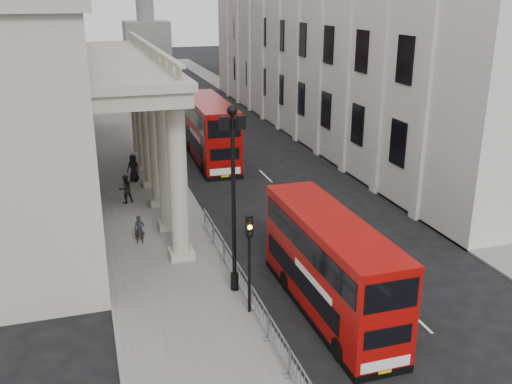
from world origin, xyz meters
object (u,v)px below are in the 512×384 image
Objects in this scene: lamp_post_south at (233,188)px; pedestrian_a at (140,230)px; bus_near at (330,264)px; bus_far at (209,129)px; pedestrian_c at (134,168)px; lamp_post_north at (146,82)px; lamp_post_mid at (173,115)px; traffic_light at (249,246)px; pedestrian_b at (125,189)px.

lamp_post_south is 8.29m from pedestrian_a.
bus_far is at bearing 88.74° from bus_near.
lamp_post_north is at bearing 107.49° from pedestrian_c.
pedestrian_c is (-2.76, 1.34, -3.84)m from lamp_post_mid.
lamp_post_mid is at bearing 90.00° from lamp_post_south.
lamp_post_south is at bearing 140.96° from bus_near.
lamp_post_north is (0.00, 16.00, 0.00)m from lamp_post_mid.
bus_near is at bearing -11.21° from traffic_light.
bus_near is at bearing -40.39° from pedestrian_a.
pedestrian_a is at bearing -114.10° from bus_far.
lamp_post_north is at bearing 110.21° from bus_far.
lamp_post_mid is at bearing -90.00° from lamp_post_north.
lamp_post_mid is 6.19m from pedestrian_b.
lamp_post_mid is 0.87× the size of bus_near.
bus_far reaches higher than pedestrian_c.
lamp_post_mid reaches higher than bus_far.
bus_far reaches higher than pedestrian_b.
lamp_post_north is 34.93m from bus_near.
lamp_post_mid is 16.00m from lamp_post_north.
lamp_post_mid is at bearing -122.83° from bus_far.
lamp_post_north is 34.07m from traffic_light.
traffic_light is 0.45× the size of bus_near.
lamp_post_north is (0.00, 32.00, 0.00)m from lamp_post_south.
lamp_post_south is at bearing -52.83° from pedestrian_c.
lamp_post_mid is at bearing 90.32° from traffic_light.
pedestrian_a is (-3.50, -9.66, -4.03)m from lamp_post_mid.
pedestrian_a is 0.84× the size of pedestrian_b.
pedestrian_a is at bearing 71.34° from pedestrian_b.
pedestrian_b is at bearing 113.78° from bus_near.
lamp_post_north is 4.56× the size of pedestrian_b.
bus_far is at bearing 81.40° from traffic_light.
bus_far is 11.30m from pedestrian_b.
pedestrian_a is (-3.50, 6.34, -4.03)m from lamp_post_south.
traffic_light is (0.10, -34.02, -1.80)m from lamp_post_north.
lamp_post_north is 0.74× the size of bus_far.
bus_far is (3.64, -10.64, -2.39)m from lamp_post_north.
lamp_post_mid is 19.16m from bus_near.
bus_near is 24.03m from bus_far.
bus_far is (3.54, 23.38, -0.59)m from traffic_light.
traffic_light is at bearing -97.28° from bus_far.
bus_near is (3.35, -34.66, -2.75)m from lamp_post_north.
bus_far is at bearing -71.12° from lamp_post_north.
pedestrian_b is at bearing -139.82° from lamp_post_mid.
lamp_post_mid reaches higher than pedestrian_c.
lamp_post_mid is 1.00× the size of lamp_post_north.
traffic_light is at bearing -89.68° from lamp_post_mid.
bus_near is (3.35, -18.66, -2.75)m from lamp_post_mid.
lamp_post_north reaches higher than bus_near.
bus_far is 6.15× the size of pedestrian_b.
bus_near is 11.39m from pedestrian_a.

